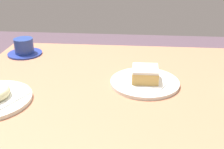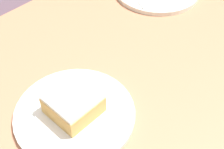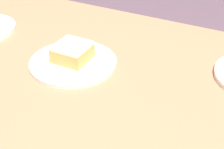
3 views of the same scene
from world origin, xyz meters
The scene contains 5 objects.
table centered at (0.00, 0.00, 0.63)m, with size 1.09×0.76×0.72m.
plate_glazed_square centered at (0.05, -0.01, 0.73)m, with size 0.22×0.22×0.01m, color silver.
napkin_glazed_square centered at (0.05, -0.01, 0.74)m, with size 0.14×0.14×0.00m, color white.
donut_glazed_square centered at (0.05, -0.01, 0.76)m, with size 0.08×0.08×0.04m.
coffee_cup centered at (-0.44, 0.23, 0.75)m, with size 0.14×0.14×0.07m.
Camera 1 is at (0.02, -0.84, 1.13)m, focal length 45.36 mm.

